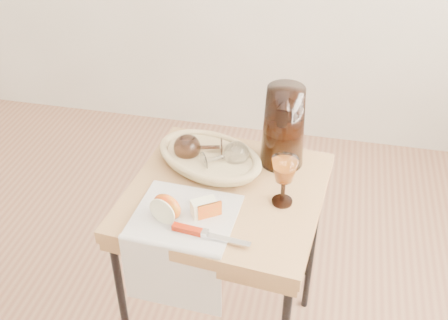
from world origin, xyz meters
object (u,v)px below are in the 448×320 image
(tea_towel, at_px, (185,216))
(bread_basket, at_px, (210,159))
(apple_half, at_px, (167,207))
(side_table, at_px, (225,273))
(goblet_lying_a, at_px, (202,147))
(table_knife, at_px, (208,234))
(pitcher, at_px, (284,126))
(goblet_lying_b, at_px, (223,157))
(wine_goblet, at_px, (284,181))

(tea_towel, height_order, bread_basket, bread_basket)
(bread_basket, height_order, apple_half, apple_half)
(side_table, xyz_separation_m, apple_half, (-0.12, -0.16, 0.40))
(bread_basket, bearing_deg, goblet_lying_a, 177.11)
(apple_half, bearing_deg, tea_towel, 43.19)
(bread_basket, distance_m, table_knife, 0.32)
(bread_basket, bearing_deg, tea_towel, -68.60)
(bread_basket, height_order, goblet_lying_a, goblet_lying_a)
(pitcher, bearing_deg, table_knife, -105.80)
(bread_basket, bearing_deg, apple_half, -77.32)
(tea_towel, relative_size, apple_half, 3.24)
(table_knife, bearing_deg, side_table, 95.65)
(tea_towel, relative_size, pitcher, 0.93)
(goblet_lying_a, relative_size, apple_half, 1.62)
(goblet_lying_a, bearing_deg, table_knife, 93.11)
(goblet_lying_b, xyz_separation_m, apple_half, (-0.10, -0.25, -0.01))
(wine_goblet, xyz_separation_m, apple_half, (-0.29, -0.14, -0.03))
(goblet_lying_b, bearing_deg, table_knife, -119.00)
(pitcher, bearing_deg, goblet_lying_a, -162.61)
(pitcher, height_order, apple_half, pitcher)
(pitcher, bearing_deg, side_table, -123.95)
(pitcher, relative_size, apple_half, 3.50)
(goblet_lying_b, xyz_separation_m, pitcher, (0.17, 0.09, 0.08))
(tea_towel, bearing_deg, wine_goblet, 28.06)
(apple_half, xyz_separation_m, table_knife, (0.12, -0.05, -0.03))
(goblet_lying_a, distance_m, wine_goblet, 0.30)
(apple_half, bearing_deg, bread_basket, 96.10)
(side_table, bearing_deg, goblet_lying_a, 129.80)
(wine_goblet, distance_m, apple_half, 0.33)
(tea_towel, distance_m, goblet_lying_a, 0.26)
(goblet_lying_b, distance_m, apple_half, 0.27)
(tea_towel, height_order, goblet_lying_a, goblet_lying_a)
(side_table, xyz_separation_m, tea_towel, (-0.08, -0.14, 0.35))
(wine_goblet, bearing_deg, bread_basket, 152.05)
(bread_basket, relative_size, apple_half, 3.63)
(apple_half, relative_size, table_knife, 0.41)
(table_knife, bearing_deg, tea_towel, 146.40)
(pitcher, xyz_separation_m, wine_goblet, (0.03, -0.20, -0.05))
(bread_basket, bearing_deg, table_knife, -53.55)
(side_table, bearing_deg, apple_half, -128.05)
(table_knife, bearing_deg, goblet_lying_a, 112.96)
(goblet_lying_a, xyz_separation_m, table_knife, (0.10, -0.33, -0.04))
(side_table, distance_m, pitcher, 0.53)
(pitcher, distance_m, wine_goblet, 0.20)
(side_table, height_order, apple_half, apple_half)
(tea_towel, relative_size, wine_goblet, 1.82)
(pitcher, relative_size, table_knife, 1.43)
(tea_towel, xyz_separation_m, apple_half, (-0.04, -0.02, 0.04))
(goblet_lying_a, distance_m, table_knife, 0.34)
(tea_towel, distance_m, goblet_lying_b, 0.24)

